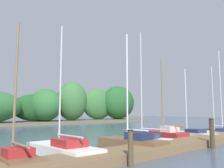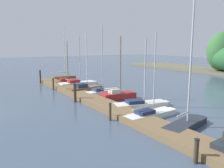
# 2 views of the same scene
# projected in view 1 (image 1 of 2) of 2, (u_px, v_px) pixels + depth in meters

# --- Properties ---
(dock_pier) EXTENTS (25.56, 1.80, 0.35)m
(dock_pier) POSITION_uv_depth(u_px,v_px,m) (191.00, 142.00, 12.98)
(dock_pier) COLOR brown
(dock_pier) RESTS_ON ground
(far_shore) EXTENTS (53.59, 8.15, 7.14)m
(far_shore) POSITION_uv_depth(u_px,v_px,m) (54.00, 105.00, 38.69)
(far_shore) COLOR #66604C
(far_shore) RESTS_ON ground
(sailboat_1) EXTENTS (1.32, 3.10, 5.01)m
(sailboat_1) POSITION_uv_depth(u_px,v_px,m) (13.00, 158.00, 7.92)
(sailboat_1) COLOR brown
(sailboat_1) RESTS_ON ground
(sailboat_2) EXTENTS (1.44, 4.38, 5.55)m
(sailboat_2) POSITION_uv_depth(u_px,v_px,m) (61.00, 149.00, 9.79)
(sailboat_2) COLOR white
(sailboat_2) RESTS_ON ground
(sailboat_3) EXTENTS (1.48, 3.72, 5.77)m
(sailboat_3) POSITION_uv_depth(u_px,v_px,m) (130.00, 142.00, 11.56)
(sailboat_3) COLOR brown
(sailboat_3) RESTS_ON ground
(sailboat_4) EXTENTS (1.42, 3.17, 6.48)m
(sailboat_4) POSITION_uv_depth(u_px,v_px,m) (144.00, 139.00, 13.37)
(sailboat_4) COLOR white
(sailboat_4) RESTS_ON ground
(sailboat_5) EXTENTS (1.58, 3.14, 5.30)m
(sailboat_5) POSITION_uv_depth(u_px,v_px,m) (165.00, 134.00, 15.30)
(sailboat_5) COLOR maroon
(sailboat_5) RESTS_ON ground
(sailboat_6) EXTENTS (2.08, 4.39, 5.03)m
(sailboat_6) POSITION_uv_depth(u_px,v_px,m) (189.00, 133.00, 17.39)
(sailboat_6) COLOR silver
(sailboat_6) RESTS_ON ground
(sailboat_7) EXTENTS (1.25, 4.09, 5.36)m
(sailboat_7) POSITION_uv_depth(u_px,v_px,m) (217.00, 133.00, 18.12)
(sailboat_7) COLOR white
(sailboat_7) RESTS_ON ground
(sailboat_8) EXTENTS (1.87, 3.81, 7.09)m
(sailboat_8) POSITION_uv_depth(u_px,v_px,m) (224.00, 130.00, 20.10)
(sailboat_8) COLOR #232833
(sailboat_8) RESTS_ON ground
(mooring_piling_1) EXTENTS (0.21, 0.21, 1.21)m
(mooring_piling_1) POSITION_uv_depth(u_px,v_px,m) (131.00, 148.00, 8.03)
(mooring_piling_1) COLOR #4C3D28
(mooring_piling_1) RESTS_ON ground
(mooring_piling_2) EXTENTS (0.27, 0.27, 1.48)m
(mooring_piling_2) POSITION_uv_depth(u_px,v_px,m) (212.00, 133.00, 12.02)
(mooring_piling_2) COLOR #3D3323
(mooring_piling_2) RESTS_ON ground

